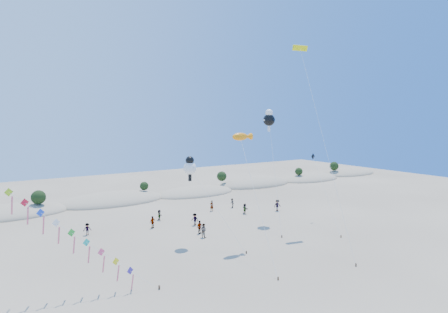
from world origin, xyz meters
The scene contains 8 objects.
ground centered at (0.00, 0.00, 0.00)m, with size 160.00×160.00×0.00m, color #85735C.
dune_ridge centered at (1.06, 45.14, 0.11)m, with size 145.30×11.49×5.57m.
fish_kite centered at (6.52, 14.64, 12.53)m, with size 4.61×10.89×13.04m.
cartoon_kite_low centered at (1.60, 18.30, 9.03)m, with size 4.00×7.79×10.27m.
cartoon_kite_high centered at (16.34, 21.76, 14.67)m, with size 5.62×9.21×16.07m.
parafoil_kite centered at (18.14, 17.34, 23.64)m, with size 7.59×15.66×24.66m.
dark_kite centered at (20.99, 16.05, 6.58)m, with size 4.76×9.28×9.62m.
beachgoers centered at (7.74, 25.22, 0.82)m, with size 29.78×12.22×1.79m.
Camera 1 is at (-18.50, -20.61, 14.45)m, focal length 30.00 mm.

